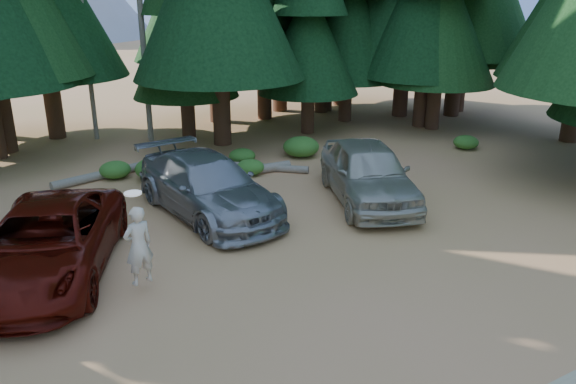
# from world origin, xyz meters

# --- Properties ---
(ground) EXTENTS (160.00, 160.00, 0.00)m
(ground) POSITION_xyz_m (0.00, 0.00, 0.00)
(ground) COLOR #AF884A
(ground) RESTS_ON ground
(forest_belt_north) EXTENTS (36.00, 7.00, 22.00)m
(forest_belt_north) POSITION_xyz_m (0.00, 15.00, 0.00)
(forest_belt_north) COLOR black
(forest_belt_north) RESTS_ON ground
(snag_back) EXTENTS (0.20, 0.20, 10.00)m
(snag_back) POSITION_xyz_m (-1.20, 16.00, 5.00)
(snag_back) COLOR #665D52
(snag_back) RESTS_ON ground
(red_pickup) EXTENTS (4.86, 6.50, 1.64)m
(red_pickup) POSITION_xyz_m (-4.92, 3.43, 0.82)
(red_pickup) COLOR #510D06
(red_pickup) RESTS_ON ground
(silver_minivan_center) EXTENTS (3.00, 6.07, 1.70)m
(silver_minivan_center) POSITION_xyz_m (-0.32, 5.18, 0.85)
(silver_minivan_center) COLOR gray
(silver_minivan_center) RESTS_ON ground
(silver_minivan_right) EXTENTS (4.06, 5.87, 1.86)m
(silver_minivan_right) POSITION_xyz_m (4.36, 3.74, 0.93)
(silver_minivan_right) COLOR #B0AD9C
(silver_minivan_right) RESTS_ON ground
(frisbee_player) EXTENTS (0.72, 0.55, 2.06)m
(frisbee_player) POSITION_xyz_m (-3.32, 1.64, 1.10)
(frisbee_player) COLOR beige
(frisbee_player) RESTS_ON ground
(log_left) EXTENTS (4.15, 1.38, 0.30)m
(log_left) POSITION_xyz_m (-1.98, 10.14, 0.15)
(log_left) COLOR #665D52
(log_left) RESTS_ON ground
(log_mid) EXTENTS (2.55, 2.36, 0.26)m
(log_mid) POSITION_xyz_m (3.07, 8.08, 0.13)
(log_mid) COLOR #665D52
(log_mid) RESTS_ON ground
(log_right) EXTENTS (5.15, 0.56, 0.33)m
(log_right) POSITION_xyz_m (1.35, 7.93, 0.16)
(log_right) COLOR #665D52
(log_right) RESTS_ON ground
(shrub_left) EXTENTS (1.08, 1.08, 0.59)m
(shrub_left) POSITION_xyz_m (-1.86, 9.95, 0.30)
(shrub_left) COLOR #346D20
(shrub_left) RESTS_ON ground
(shrub_center_left) EXTENTS (1.36, 1.36, 0.75)m
(shrub_center_left) POSITION_xyz_m (-0.68, 9.15, 0.37)
(shrub_center_left) COLOR #346D20
(shrub_center_left) RESTS_ON ground
(shrub_center_right) EXTENTS (1.00, 1.00, 0.55)m
(shrub_center_right) POSITION_xyz_m (2.78, 9.40, 0.28)
(shrub_center_right) COLOR #346D20
(shrub_center_right) RESTS_ON ground
(shrub_right) EXTENTS (0.99, 0.99, 0.54)m
(shrub_right) POSITION_xyz_m (2.40, 7.93, 0.27)
(shrub_right) COLOR #346D20
(shrub_right) RESTS_ON ground
(shrub_far_right) EXTENTS (1.43, 1.43, 0.78)m
(shrub_far_right) POSITION_xyz_m (5.20, 9.06, 0.39)
(shrub_far_right) COLOR #346D20
(shrub_far_right) RESTS_ON ground
(shrub_edge_east) EXTENTS (1.02, 1.02, 0.56)m
(shrub_edge_east) POSITION_xyz_m (11.71, 6.62, 0.28)
(shrub_edge_east) COLOR #346D20
(shrub_edge_east) RESTS_ON ground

